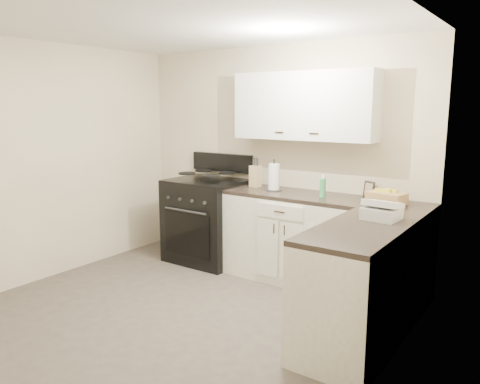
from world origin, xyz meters
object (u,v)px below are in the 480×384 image
Objects in this scene: stove at (208,223)px; wicker_basket at (387,198)px; knife_block at (255,176)px; paper_towel at (274,177)px; countertop_grill at (382,213)px.

stove is 2.18m from wicker_basket.
stove is 0.86m from knife_block.
stove is 3.63× the size of paper_towel.
knife_block is at bearing 164.37° from paper_towel.
paper_towel reaches higher than knife_block.
stove is 3.19× the size of wicker_basket.
wicker_basket is at bearing 109.61° from countertop_grill.
knife_block is (0.60, 0.13, 0.60)m from stove.
wicker_basket is at bearing 0.83° from stove.
paper_towel reaches higher than stove.
countertop_grill is (1.68, -0.73, -0.07)m from knife_block.
paper_towel is 1.09× the size of countertop_grill.
paper_towel is (0.89, 0.05, 0.62)m from stove.
wicker_basket is at bearing 4.27° from knife_block.
knife_block is 1.53m from wicker_basket.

